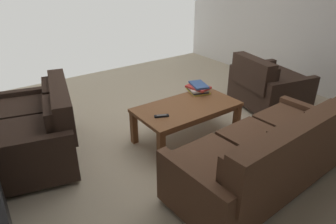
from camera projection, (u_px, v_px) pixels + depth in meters
ground_plane at (182, 132)px, 3.88m from camera, size 5.29×5.75×0.01m
wall_left at (317, 12)px, 4.69m from camera, size 0.12×5.75×2.57m
sofa_main at (268, 156)px, 2.79m from camera, size 1.92×0.90×0.82m
loveseat_near at (38, 128)px, 3.26m from camera, size 1.11×1.53×0.81m
coffee_table at (187, 111)px, 3.58m from camera, size 1.24×0.67×0.45m
armchair_side at (267, 86)px, 4.41m from camera, size 1.02×1.12×0.79m
book_stack at (198, 88)px, 3.91m from camera, size 0.31×0.34×0.11m
tv_remote at (162, 116)px, 3.29m from camera, size 0.16×0.11×0.02m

